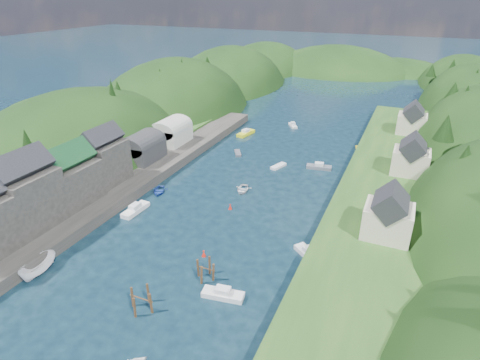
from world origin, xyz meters
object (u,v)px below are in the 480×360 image
at_px(channel_buoy_far, 230,207).
at_px(channel_buoy_near, 204,254).
at_px(piling_cluster_near, 142,302).
at_px(piling_cluster_far, 206,272).

bearing_deg(channel_buoy_far, channel_buoy_near, -80.68).
xyz_separation_m(piling_cluster_near, piling_cluster_far, (4.53, 8.53, -0.02)).
relative_size(piling_cluster_far, channel_buoy_far, 3.12).
bearing_deg(channel_buoy_near, channel_buoy_far, 99.32).
xyz_separation_m(piling_cluster_far, channel_buoy_far, (-5.09, 18.99, -0.67)).
height_order(piling_cluster_far, channel_buoy_far, piling_cluster_far).
bearing_deg(channel_buoy_far, piling_cluster_far, -74.99).
xyz_separation_m(channel_buoy_near, channel_buoy_far, (-2.40, 14.63, 0.00)).
bearing_deg(piling_cluster_far, channel_buoy_near, 121.70).
bearing_deg(piling_cluster_near, channel_buoy_near, 81.86).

